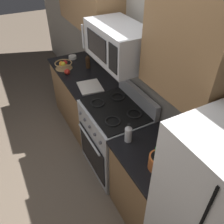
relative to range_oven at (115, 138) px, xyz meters
The scene contains 14 objects.
ground_plane 0.82m from the range_oven, 90.00° to the right, with size 16.00×16.00×0.00m, color #6B5B4C.
wall_back 0.91m from the range_oven, 90.00° to the left, with size 8.00×0.10×2.60m, color #9E998E.
counter_left 1.01m from the range_oven, behind, with size 1.25×0.63×0.91m.
range_oven is the anchor object (origin of this frame).
counter_right 0.75m from the range_oven, ahead, with size 0.72×0.63×0.91m.
microwave 1.19m from the range_oven, 90.08° to the left, with size 0.71×0.44×0.34m.
upper_cabinets_right 1.61m from the range_oven, 12.12° to the left, with size 0.71×0.34×0.73m.
utensil_crock 1.01m from the range_oven, ahead, with size 0.17×0.17×0.32m.
fruit_basket 1.33m from the range_oven, behind, with size 0.25×0.25×0.10m.
apple_loose 1.15m from the range_oven, 168.79° to the right, with size 0.08×0.08×0.08m, color red.
cutting_board 0.72m from the range_oven, behind, with size 0.32×0.28×0.02m, color silver.
bottle_soy 1.20m from the range_oven, behind, with size 0.06×0.06×0.22m.
bottle_vinegar 0.72m from the range_oven, 15.01° to the right, with size 0.07×0.07×0.21m.
prep_bowl 1.53m from the range_oven, behind, with size 0.12×0.12×0.05m.
Camera 1 is at (1.82, -0.34, 2.51)m, focal length 37.89 mm.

